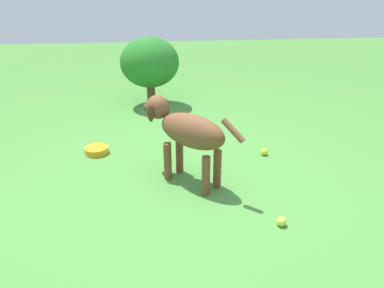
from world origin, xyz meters
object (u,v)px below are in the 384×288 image
at_px(dog, 186,131).
at_px(tennis_ball_1, 264,152).
at_px(water_bowl, 97,150).
at_px(tennis_ball_0, 281,221).

distance_m(dog, tennis_ball_1, 0.95).
height_order(dog, water_bowl, dog).
xyz_separation_m(tennis_ball_1, water_bowl, (1.56, -0.22, -0.00)).
xyz_separation_m(dog, tennis_ball_0, (-0.57, 0.68, -0.41)).
distance_m(tennis_ball_0, water_bowl, 1.87).
bearing_deg(dog, tennis_ball_1, -108.18).
bearing_deg(tennis_ball_1, water_bowl, -7.95).
height_order(tennis_ball_0, water_bowl, tennis_ball_0).
xyz_separation_m(tennis_ball_0, water_bowl, (1.36, -1.28, -0.00)).
xyz_separation_m(dog, water_bowl, (0.79, -0.61, -0.41)).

